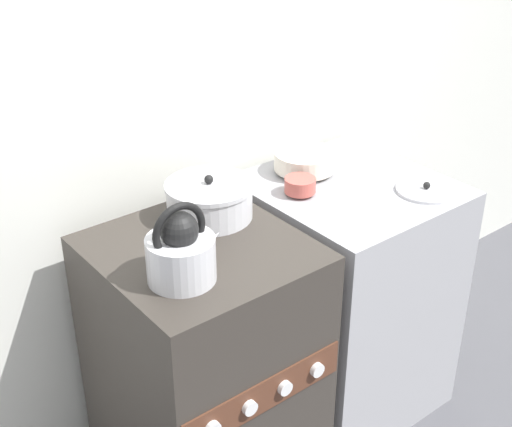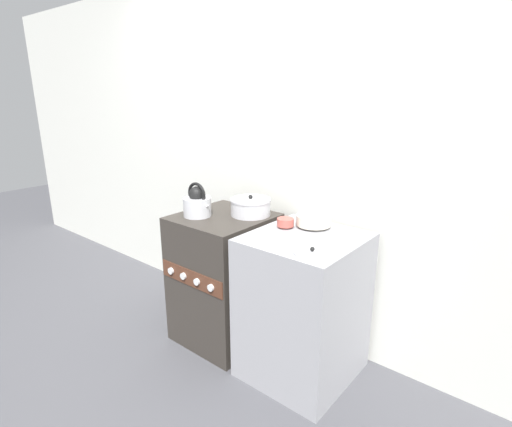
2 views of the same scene
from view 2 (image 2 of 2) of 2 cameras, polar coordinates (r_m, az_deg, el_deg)
name	(u,v)px [view 2 (image 2 of 2)]	position (r m, az deg, el deg)	size (l,w,h in m)	color
ground_plane	(195,354)	(2.85, -8.65, -19.19)	(12.00, 12.00, 0.00)	#4C4C51
wall_back	(262,155)	(2.85, 0.87, 8.41)	(7.00, 0.06, 2.50)	silver
stove	(224,278)	(2.79, -4.53, -9.12)	(0.57, 0.61, 0.89)	#332D28
counter	(303,306)	(2.47, 6.74, -13.03)	(0.61, 0.64, 0.89)	#99999E
kettle	(197,204)	(2.62, -8.38, 1.42)	(0.22, 0.18, 0.22)	silver
cooking_pot	(251,207)	(2.62, -0.78, 0.96)	(0.27, 0.27, 0.14)	silver
enamel_bowl	(314,220)	(2.43, 8.23, -0.95)	(0.21, 0.21, 0.07)	beige
small_ceramic_bowl	(285,222)	(2.41, 4.22, -1.27)	(0.10, 0.10, 0.06)	#B75147
loose_pot_lid	(312,252)	(2.05, 8.04, -5.47)	(0.20, 0.20, 0.03)	silver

